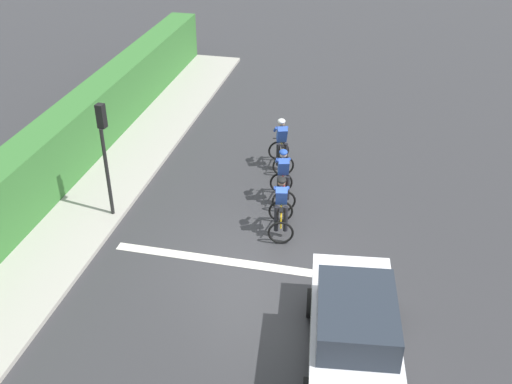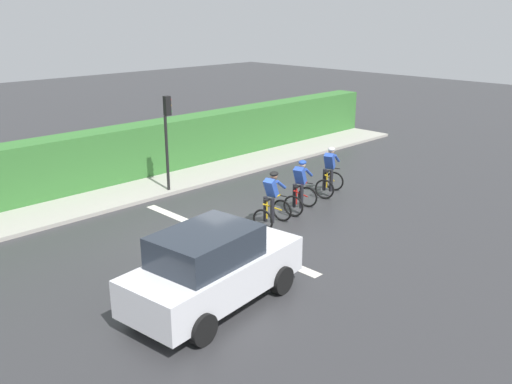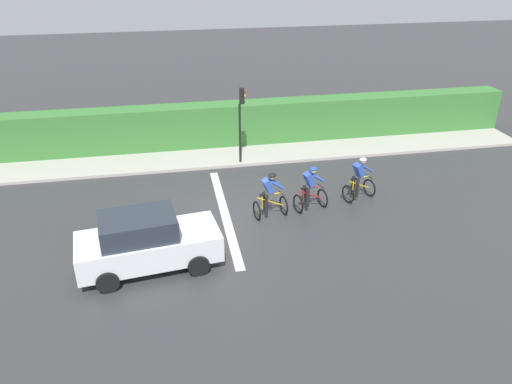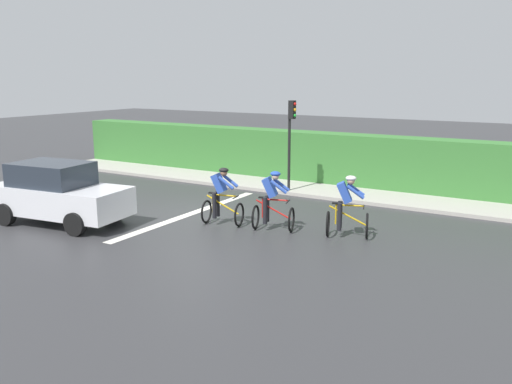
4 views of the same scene
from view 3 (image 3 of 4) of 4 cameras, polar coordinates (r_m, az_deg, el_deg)
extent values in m
plane|color=#333335|center=(17.82, -3.57, -2.47)|extent=(80.00, 80.00, 0.00)
cube|color=#ADA89E|center=(22.78, -0.36, 4.58)|extent=(2.80, 25.20, 0.12)
cube|color=gray|center=(23.50, -0.77, 6.05)|extent=(0.44, 25.20, 0.69)
cube|color=#387533|center=(23.55, -0.91, 7.81)|extent=(1.10, 25.20, 2.02)
cube|color=silver|center=(17.82, -3.56, -2.46)|extent=(7.00, 0.30, 0.01)
torus|color=black|center=(19.32, 12.78, 0.47)|extent=(0.66, 0.28, 0.68)
torus|color=black|center=(18.70, 10.45, -0.22)|extent=(0.66, 0.28, 0.68)
cylinder|color=gold|center=(18.89, 11.70, 0.81)|extent=(0.36, 0.95, 0.51)
cylinder|color=gold|center=(18.70, 11.00, 0.67)|extent=(0.04, 0.04, 0.55)
cylinder|color=gold|center=(18.81, 11.90, 1.59)|extent=(0.27, 0.69, 0.04)
cube|color=black|center=(18.57, 11.08, 1.49)|extent=(0.17, 0.24, 0.04)
cylinder|color=black|center=(19.04, 12.71, 1.75)|extent=(0.41, 0.17, 0.03)
cube|color=#2D51B7|center=(18.57, 11.64, 2.46)|extent=(0.42, 0.48, 0.57)
sphere|color=tan|center=(18.54, 12.09, 3.42)|extent=(0.20, 0.20, 0.20)
ellipsoid|color=silver|center=(18.52, 12.11, 3.62)|extent=(0.32, 0.34, 0.14)
cylinder|color=black|center=(18.86, 10.99, 0.76)|extent=(0.12, 0.12, 0.74)
cylinder|color=black|center=(18.70, 11.46, 0.48)|extent=(0.12, 0.12, 0.74)
cylinder|color=#2D51B7|center=(18.83, 12.00, 2.96)|extent=(0.24, 0.48, 0.37)
cylinder|color=#2D51B7|center=(18.62, 12.64, 2.60)|extent=(0.24, 0.48, 0.37)
torus|color=black|center=(18.26, 7.59, -0.68)|extent=(0.67, 0.23, 0.68)
torus|color=black|center=(17.77, 4.82, -1.35)|extent=(0.67, 0.23, 0.68)
cylinder|color=red|center=(17.90, 6.27, -0.31)|extent=(0.30, 0.97, 0.51)
cylinder|color=red|center=(17.74, 5.43, -0.43)|extent=(0.04, 0.04, 0.55)
cylinder|color=red|center=(17.80, 6.45, 0.51)|extent=(0.23, 0.70, 0.04)
cube|color=black|center=(17.61, 5.47, 0.42)|extent=(0.15, 0.24, 0.04)
cylinder|color=black|center=(17.99, 7.41, 0.66)|extent=(0.41, 0.14, 0.03)
cube|color=#2D51B7|center=(17.57, 6.08, 1.42)|extent=(0.40, 0.47, 0.57)
sphere|color=beige|center=(17.52, 6.56, 2.43)|extent=(0.20, 0.20, 0.20)
ellipsoid|color=#264CB2|center=(17.49, 6.57, 2.64)|extent=(0.30, 0.33, 0.14)
cylinder|color=black|center=(17.90, 5.51, -0.33)|extent=(0.12, 0.12, 0.74)
cylinder|color=black|center=(17.72, 5.90, -0.65)|extent=(0.12, 0.12, 0.74)
cylinder|color=#2D51B7|center=(17.81, 6.61, 1.95)|extent=(0.21, 0.48, 0.37)
cylinder|color=#2D51B7|center=(17.57, 7.16, 1.55)|extent=(0.21, 0.48, 0.37)
torus|color=black|center=(17.64, 3.18, -1.53)|extent=(0.68, 0.19, 0.68)
torus|color=black|center=(17.28, 0.09, -2.13)|extent=(0.68, 0.19, 0.68)
cylinder|color=gold|center=(17.33, 1.66, -1.10)|extent=(0.23, 0.98, 0.51)
cylinder|color=gold|center=(17.22, 0.73, -1.21)|extent=(0.04, 0.04, 0.55)
cylinder|color=gold|center=(17.22, 1.83, -0.27)|extent=(0.18, 0.71, 0.04)
cube|color=black|center=(17.08, 0.73, -0.33)|extent=(0.14, 0.23, 0.04)
cylinder|color=black|center=(17.37, 2.91, -0.14)|extent=(0.42, 0.11, 0.03)
cube|color=#2D51B7|center=(17.01, 1.37, 0.68)|extent=(0.37, 0.46, 0.57)
sphere|color=#9E7051|center=(16.93, 1.86, 1.70)|extent=(0.20, 0.20, 0.20)
ellipsoid|color=black|center=(16.90, 1.87, 1.92)|extent=(0.29, 0.32, 0.14)
cylinder|color=black|center=(17.37, 0.89, -1.10)|extent=(0.12, 0.12, 0.74)
cylinder|color=black|center=(17.17, 1.19, -1.45)|extent=(0.12, 0.12, 0.74)
cylinder|color=#2D51B7|center=(17.22, 2.04, 1.21)|extent=(0.18, 0.49, 0.37)
cylinder|color=#2D51B7|center=(16.96, 2.47, 0.78)|extent=(0.18, 0.49, 0.37)
cube|color=silver|center=(15.03, -12.08, -6.08)|extent=(2.19, 4.28, 0.80)
cube|color=#262D38|center=(14.64, -13.33, -3.83)|extent=(1.75, 2.30, 0.66)
cylinder|color=black|center=(16.05, -7.82, -4.98)|extent=(0.30, 0.66, 0.64)
cylinder|color=black|center=(14.68, -6.57, -8.28)|extent=(0.30, 0.66, 0.64)
cylinder|color=black|center=(15.92, -16.88, -6.30)|extent=(0.30, 0.66, 0.64)
cylinder|color=black|center=(14.54, -16.56, -9.78)|extent=(0.30, 0.66, 0.64)
cube|color=#EAEACC|center=(15.64, -5.05, -3.67)|extent=(0.29, 0.11, 0.16)
cube|color=#EAEACC|center=(14.79, -4.13, -5.60)|extent=(0.29, 0.11, 0.16)
cylinder|color=black|center=(21.17, -1.84, 6.53)|extent=(0.10, 0.10, 2.70)
cube|color=black|center=(20.65, -1.62, 10.88)|extent=(0.22, 0.22, 0.64)
sphere|color=red|center=(20.61, -1.32, 11.43)|extent=(0.11, 0.11, 0.11)
sphere|color=orange|center=(20.66, -1.31, 10.89)|extent=(0.11, 0.11, 0.11)
sphere|color=green|center=(20.72, -1.31, 10.36)|extent=(0.11, 0.11, 0.11)
camera|label=1|loc=(16.00, -53.20, 19.69)|focal=42.88mm
camera|label=2|loc=(9.24, -64.21, -6.74)|focal=38.67mm
camera|label=4|loc=(12.94, 60.46, -8.46)|focal=37.81mm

